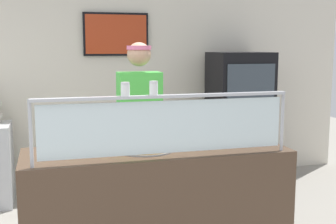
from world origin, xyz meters
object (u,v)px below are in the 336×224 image
Objects in this scene: parmesan_shaker at (125,90)px; pepper_flake_shaker at (154,89)px; worker_figure at (140,127)px; pizza_server at (141,146)px; pizza_tray at (146,148)px; drink_fridge at (239,118)px.

pepper_flake_shaker is (0.19, 0.00, 0.00)m from parmesan_shaker.
pizza_server is at bearing -101.52° from worker_figure.
parmesan_shaker is 1.05m from worker_figure.
parmesan_shaker is at bearing -134.26° from pizza_server.
parmesan_shaker is at bearing -107.76° from worker_figure.
pizza_tray is at bearing 89.28° from pepper_flake_shaker.
pizza_tray is 4.60× the size of parmesan_shaker.
drink_fridge reaches higher than pepper_flake_shaker.
pizza_tray is 0.26× the size of drink_fridge.
pizza_server is 0.52m from pepper_flake_shaker.
drink_fridge is at bearing 52.86° from pepper_flake_shaker.
pizza_server is 0.17× the size of drink_fridge.
drink_fridge reaches higher than pizza_server.
pepper_flake_shaker is 0.05× the size of worker_figure.
pepper_flake_shaker reaches higher than parmesan_shaker.
pizza_tray is 0.24× the size of worker_figure.
pizza_server is at bearing 97.57° from pepper_flake_shaker.
parmesan_shaker is 0.96× the size of pepper_flake_shaker.
pepper_flake_shaker is (-0.00, -0.28, 0.47)m from pizza_tray.
pizza_tray is at bearing 54.66° from parmesan_shaker.
pepper_flake_shaker is (0.03, -0.26, 0.45)m from pizza_server.
pizza_tray is 0.65m from worker_figure.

